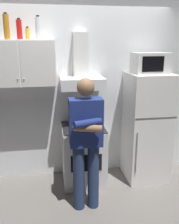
{
  "coord_description": "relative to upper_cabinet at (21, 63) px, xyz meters",
  "views": [
    {
      "loc": [
        -0.48,
        -2.96,
        2.02
      ],
      "look_at": [
        0.0,
        0.0,
        1.15
      ],
      "focal_mm": 38.89,
      "sensor_mm": 36.0,
      "label": 1
    }
  ],
  "objects": [
    {
      "name": "bottle_soda_red",
      "position": [
        0.01,
        0.02,
        0.42
      ],
      "size": [
        0.07,
        0.07,
        0.26
      ],
      "color": "red",
      "rests_on": "upper_cabinet"
    },
    {
      "name": "bottle_vodka_clear",
      "position": [
        0.25,
        0.03,
        0.44
      ],
      "size": [
        0.08,
        0.08,
        0.3
      ],
      "color": "silver",
      "rests_on": "upper_cabinet"
    },
    {
      "name": "microwave",
      "position": [
        1.75,
        -0.11,
        -0.01
      ],
      "size": [
        0.48,
        0.37,
        0.28
      ],
      "color": "silver",
      "rests_on": "refrigerator"
    },
    {
      "name": "range_hood",
      "position": [
        0.8,
        0.0,
        -0.15
      ],
      "size": [
        0.6,
        0.44,
        0.75
      ],
      "color": "white"
    },
    {
      "name": "bottle_liquor_amber",
      "position": [
        -0.14,
        -0.02,
        0.45
      ],
      "size": [
        0.07,
        0.07,
        0.32
      ],
      "color": "#B7721E",
      "rests_on": "upper_cabinet"
    },
    {
      "name": "bottle_spice_jar",
      "position": [
        0.11,
        0.02,
        0.37
      ],
      "size": [
        0.05,
        0.05,
        0.16
      ],
      "color": "gold",
      "rests_on": "upper_cabinet"
    },
    {
      "name": "refrigerator",
      "position": [
        1.75,
        -0.12,
        -0.95
      ],
      "size": [
        0.6,
        0.62,
        1.6
      ],
      "color": "white",
      "rests_on": "ground_plane"
    },
    {
      "name": "stove_oven",
      "position": [
        0.8,
        -0.13,
        -1.32
      ],
      "size": [
        0.6,
        0.62,
        0.87
      ],
      "color": "silver",
      "rests_on": "ground_plane"
    },
    {
      "name": "back_wall_tiled",
      "position": [
        0.85,
        0.23,
        -0.4
      ],
      "size": [
        4.8,
        0.1,
        2.7
      ],
      "primitive_type": "cube",
      "color": "white",
      "rests_on": "ground_plane"
    },
    {
      "name": "person_standing",
      "position": [
        0.75,
        -0.73,
        -0.85
      ],
      "size": [
        0.38,
        0.33,
        1.64
      ],
      "color": "navy",
      "rests_on": "ground_plane"
    },
    {
      "name": "upper_cabinet",
      "position": [
        0.0,
        0.0,
        0.0
      ],
      "size": [
        0.9,
        0.37,
        0.6
      ],
      "color": "white"
    },
    {
      "name": "ground_plane",
      "position": [
        0.85,
        -0.37,
        -1.75
      ],
      "size": [
        7.0,
        7.0,
        0.0
      ],
      "primitive_type": "plane",
      "color": "slate"
    }
  ]
}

